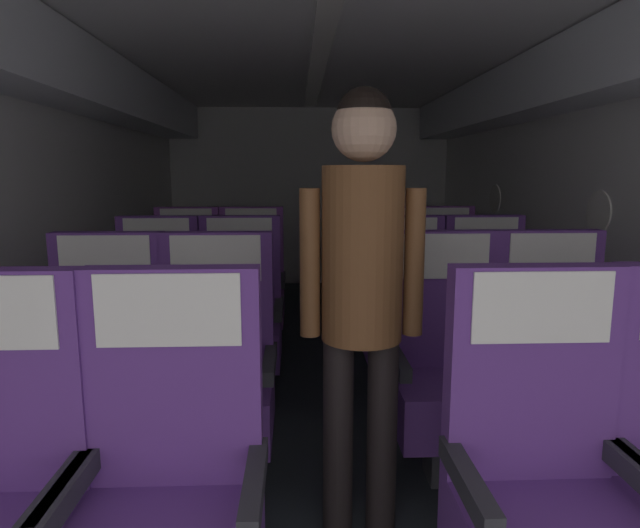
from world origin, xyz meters
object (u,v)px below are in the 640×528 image
(seat_b_left_window, at_px, (105,380))
(seat_a_right_window, at_px, (544,499))
(seat_d_left_window, at_px, (187,291))
(seat_d_right_aisle, at_px, (445,288))
(seat_c_right_window, at_px, (406,321))
(seat_d_left_aisle, at_px, (252,290))
(flight_attendant, at_px, (362,273))
(seat_b_right_aisle, at_px, (553,372))
(seat_b_right_window, at_px, (447,374))
(seat_d_right_window, at_px, (382,289))
(seat_c_left_aisle, at_px, (240,322))
(seat_c_right_aisle, at_px, (487,320))
(seat_c_left_window, at_px, (157,323))
(seat_b_left_aisle, at_px, (217,379))
(seat_a_left_aisle, at_px, (169,506))

(seat_b_left_window, bearing_deg, seat_a_right_window, -31.80)
(seat_d_left_window, relative_size, seat_d_right_aisle, 1.00)
(seat_c_right_window, xyz_separation_m, seat_d_right_aisle, (0.49, 0.92, 0.00))
(seat_d_left_aisle, height_order, flight_attendant, flight_attendant)
(seat_b_left_window, bearing_deg, seat_b_right_aisle, 0.05)
(seat_b_left_window, relative_size, seat_b_right_window, 1.00)
(seat_b_left_window, height_order, seat_d_right_window, same)
(seat_d_left_aisle, distance_m, seat_d_right_window, 1.00)
(seat_a_right_window, xyz_separation_m, seat_c_left_aisle, (-1.01, 1.83, 0.00))
(seat_d_left_aisle, bearing_deg, seat_d_right_aisle, 0.61)
(seat_d_left_aisle, bearing_deg, seat_c_right_aisle, -31.17)
(seat_c_left_aisle, bearing_deg, seat_b_left_window, -118.19)
(seat_a_right_window, distance_m, seat_b_left_window, 1.76)
(seat_c_left_window, distance_m, seat_c_right_window, 1.49)
(seat_b_right_aisle, bearing_deg, seat_d_right_aisle, 89.94)
(seat_c_right_aisle, bearing_deg, seat_a_right_window, -104.81)
(seat_b_left_aisle, height_order, seat_d_right_aisle, same)
(seat_b_right_window, bearing_deg, seat_a_left_aisle, -137.58)
(seat_a_left_aisle, bearing_deg, seat_c_right_aisle, 50.33)
(seat_a_left_aisle, relative_size, seat_b_left_aisle, 1.00)
(seat_a_right_window, bearing_deg, flight_attendant, 131.27)
(seat_b_left_window, distance_m, seat_b_right_aisle, 1.97)
(seat_b_left_window, height_order, seat_c_right_aisle, same)
(seat_a_right_window, height_order, seat_c_left_aisle, same)
(seat_a_left_aisle, distance_m, seat_d_left_aisle, 2.71)
(seat_b_right_aisle, relative_size, seat_c_left_aisle, 1.00)
(seat_b_right_window, height_order, seat_d_left_aisle, same)
(seat_c_left_aisle, bearing_deg, seat_a_right_window, -61.08)
(seat_b_right_window, height_order, seat_c_left_window, same)
(seat_b_right_window, xyz_separation_m, seat_d_left_aisle, (-1.00, 1.79, 0.00))
(seat_c_right_window, bearing_deg, seat_c_left_window, 179.22)
(seat_d_right_aisle, relative_size, flight_attendant, 0.67)
(seat_a_right_window, bearing_deg, seat_b_right_aisle, 63.20)
(seat_c_left_window, height_order, seat_d_right_aisle, same)
(seat_a_left_aisle, height_order, seat_d_left_window, same)
(seat_b_left_window, distance_m, seat_d_right_window, 2.32)
(seat_a_left_aisle, xyz_separation_m, seat_d_left_window, (-0.49, 2.71, 0.00))
(seat_c_left_window, bearing_deg, seat_c_left_aisle, 0.00)
(seat_b_right_window, bearing_deg, flight_attendant, -135.75)
(seat_c_left_window, height_order, seat_d_right_window, same)
(seat_a_right_window, relative_size, seat_d_left_window, 1.00)
(seat_c_left_window, xyz_separation_m, seat_c_left_aisle, (0.49, 0.00, 0.00))
(seat_a_right_window, height_order, seat_b_right_window, same)
(seat_c_left_window, bearing_deg, seat_d_left_aisle, 61.20)
(seat_b_right_aisle, relative_size, seat_d_right_window, 1.00)
(seat_d_left_window, distance_m, flight_attendant, 2.51)
(seat_b_left_aisle, bearing_deg, seat_c_left_window, 117.82)
(seat_b_left_aisle, distance_m, seat_b_right_window, 1.01)
(seat_b_left_aisle, distance_m, seat_c_left_aisle, 0.92)
(seat_d_left_window, xyz_separation_m, seat_d_right_aisle, (1.98, 0.02, 0.00))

